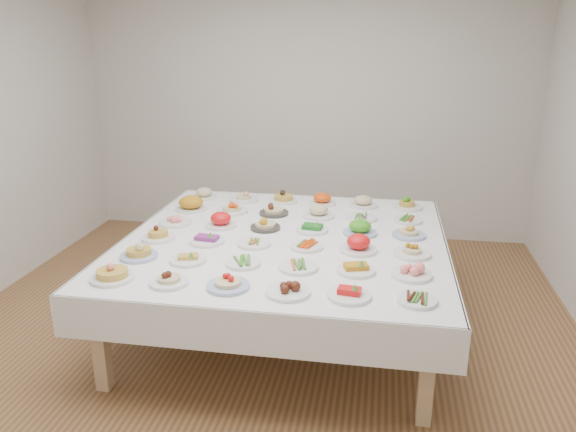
% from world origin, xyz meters
% --- Properties ---
extents(room_envelope, '(5.02, 5.02, 2.81)m').
position_xyz_m(room_envelope, '(0.00, 0.00, 1.83)').
color(room_envelope, '#915F3C').
rests_on(room_envelope, ground).
extents(display_table, '(2.44, 2.44, 0.75)m').
position_xyz_m(display_table, '(0.17, 0.21, 0.69)').
color(display_table, white).
rests_on(display_table, ground).
extents(dish_0, '(0.29, 0.28, 0.17)m').
position_xyz_m(dish_0, '(-0.78, -0.72, 0.83)').
color(dish_0, white).
rests_on(dish_0, display_table).
extents(dish_1, '(0.24, 0.24, 0.13)m').
position_xyz_m(dish_1, '(-0.40, -0.72, 0.81)').
color(dish_1, white).
rests_on(dish_1, display_table).
extents(dish_2, '(0.26, 0.26, 0.14)m').
position_xyz_m(dish_2, '(-0.02, -0.72, 0.81)').
color(dish_2, '#4C66B2').
rests_on(dish_2, display_table).
extents(dish_3, '(0.27, 0.27, 0.11)m').
position_xyz_m(dish_3, '(0.36, -0.73, 0.80)').
color(dish_3, white).
rests_on(dish_3, display_table).
extents(dish_4, '(0.26, 0.26, 0.10)m').
position_xyz_m(dish_4, '(0.72, -0.72, 0.79)').
color(dish_4, white).
rests_on(dish_4, display_table).
extents(dish_5, '(0.23, 0.23, 0.05)m').
position_xyz_m(dish_5, '(1.12, -0.72, 0.77)').
color(dish_5, white).
rests_on(dish_5, display_table).
extents(dish_6, '(0.27, 0.26, 0.15)m').
position_xyz_m(dish_6, '(-0.77, -0.34, 0.82)').
color(dish_6, '#4C66B2').
rests_on(dish_6, display_table).
extents(dish_7, '(0.25, 0.25, 0.09)m').
position_xyz_m(dish_7, '(-0.40, -0.36, 0.78)').
color(dish_7, white).
rests_on(dish_7, display_table).
extents(dish_8, '(0.26, 0.24, 0.06)m').
position_xyz_m(dish_8, '(-0.01, -0.35, 0.78)').
color(dish_8, white).
rests_on(dish_8, display_table).
extents(dish_9, '(0.27, 0.26, 0.06)m').
position_xyz_m(dish_9, '(0.36, -0.35, 0.78)').
color(dish_9, white).
rests_on(dish_9, display_table).
extents(dish_10, '(0.25, 0.25, 0.11)m').
position_xyz_m(dish_10, '(0.74, -0.34, 0.80)').
color(dish_10, white).
rests_on(dish_10, display_table).
extents(dish_11, '(0.26, 0.26, 0.11)m').
position_xyz_m(dish_11, '(1.10, -0.35, 0.80)').
color(dish_11, white).
rests_on(dish_11, display_table).
extents(dish_12, '(0.25, 0.25, 0.14)m').
position_xyz_m(dish_12, '(-0.77, 0.03, 0.81)').
color(dish_12, white).
rests_on(dish_12, display_table).
extents(dish_13, '(0.26, 0.26, 0.11)m').
position_xyz_m(dish_13, '(-0.39, 0.02, 0.80)').
color(dish_13, white).
rests_on(dish_13, display_table).
extents(dish_14, '(0.24, 0.24, 0.05)m').
position_xyz_m(dish_14, '(-0.03, 0.03, 0.77)').
color(dish_14, white).
rests_on(dish_14, display_table).
extents(dish_15, '(0.24, 0.24, 0.05)m').
position_xyz_m(dish_15, '(0.36, 0.04, 0.77)').
color(dish_15, white).
rests_on(dish_15, display_table).
extents(dish_16, '(0.26, 0.26, 0.15)m').
position_xyz_m(dish_16, '(0.74, 0.03, 0.82)').
color(dish_16, white).
rests_on(dish_16, display_table).
extents(dish_17, '(0.26, 0.26, 0.13)m').
position_xyz_m(dish_17, '(1.12, 0.02, 0.81)').
color(dish_17, white).
rests_on(dish_17, display_table).
extents(dish_18, '(0.26, 0.26, 0.10)m').
position_xyz_m(dish_18, '(-0.78, 0.39, 0.79)').
color(dish_18, white).
rests_on(dish_18, display_table).
extents(dish_19, '(0.25, 0.25, 0.14)m').
position_xyz_m(dish_19, '(-0.39, 0.39, 0.82)').
color(dish_19, white).
rests_on(dish_19, display_table).
extents(dish_20, '(0.25, 0.25, 0.14)m').
position_xyz_m(dish_20, '(-0.02, 0.40, 0.82)').
color(dish_20, '#2F2D2A').
rests_on(dish_20, display_table).
extents(dish_21, '(0.25, 0.25, 0.11)m').
position_xyz_m(dish_21, '(0.36, 0.41, 0.80)').
color(dish_21, white).
rests_on(dish_21, display_table).
extents(dish_22, '(0.31, 0.31, 0.16)m').
position_xyz_m(dish_22, '(0.73, 0.40, 0.83)').
color(dish_22, '#4C66B2').
rests_on(dish_22, display_table).
extents(dish_23, '(0.25, 0.25, 0.12)m').
position_xyz_m(dish_23, '(1.11, 0.41, 0.80)').
color(dish_23, '#4C66B2').
rests_on(dish_23, display_table).
extents(dish_24, '(0.30, 0.30, 0.17)m').
position_xyz_m(dish_24, '(-0.77, 0.78, 0.84)').
color(dish_24, white).
rests_on(dish_24, display_table).
extents(dish_25, '(0.31, 0.31, 0.16)m').
position_xyz_m(dish_25, '(-0.40, 0.78, 0.83)').
color(dish_25, white).
rests_on(dish_25, display_table).
extents(dish_26, '(0.26, 0.26, 0.14)m').
position_xyz_m(dish_26, '(-0.03, 0.78, 0.82)').
color(dish_26, '#2F2D2A').
rests_on(dish_26, display_table).
extents(dish_27, '(0.27, 0.27, 0.15)m').
position_xyz_m(dish_27, '(0.36, 0.78, 0.82)').
color(dish_27, white).
rests_on(dish_27, display_table).
extents(dish_28, '(0.26, 0.26, 0.05)m').
position_xyz_m(dish_28, '(0.73, 0.77, 0.77)').
color(dish_28, white).
rests_on(dish_28, display_table).
extents(dish_29, '(0.24, 0.24, 0.06)m').
position_xyz_m(dish_29, '(1.11, 0.78, 0.77)').
color(dish_29, white).
rests_on(dish_29, display_table).
extents(dish_30, '(0.23, 0.23, 0.13)m').
position_xyz_m(dish_30, '(-0.78, 1.16, 0.81)').
color(dish_30, white).
rests_on(dish_30, display_table).
extents(dish_31, '(0.27, 0.27, 0.12)m').
position_xyz_m(dish_31, '(-0.39, 1.15, 0.80)').
color(dish_31, white).
rests_on(dish_31, display_table).
extents(dish_32, '(0.25, 0.25, 0.15)m').
position_xyz_m(dish_32, '(-0.01, 1.16, 0.82)').
color(dish_32, white).
rests_on(dish_32, display_table).
extents(dish_33, '(0.24, 0.24, 0.13)m').
position_xyz_m(dish_33, '(0.35, 1.16, 0.81)').
color(dish_33, white).
rests_on(dish_33, display_table).
extents(dish_34, '(0.26, 0.26, 0.15)m').
position_xyz_m(dish_34, '(0.72, 1.15, 0.82)').
color(dish_34, white).
rests_on(dish_34, display_table).
extents(dish_35, '(0.27, 0.27, 0.14)m').
position_xyz_m(dish_35, '(1.11, 1.16, 0.81)').
color(dish_35, white).
rests_on(dish_35, display_table).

